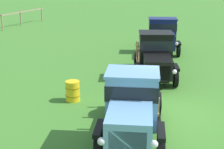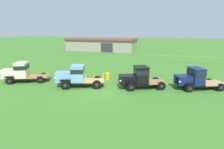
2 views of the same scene
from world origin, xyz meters
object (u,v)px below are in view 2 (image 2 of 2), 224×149
(vintage_truck_foreground_near, at_px, (20,72))
(vintage_truck_midrow_center, at_px, (139,77))
(oil_drum_beside_row, at_px, (107,76))
(vintage_truck_far_side, at_px, (194,78))
(farm_shed, at_px, (102,44))
(vintage_truck_second_in_line, at_px, (76,76))

(vintage_truck_foreground_near, xyz_separation_m, vintage_truck_midrow_center, (12.92, 1.60, 0.00))
(vintage_truck_midrow_center, xyz_separation_m, oil_drum_beside_row, (-3.94, 2.06, -0.75))
(vintage_truck_foreground_near, xyz_separation_m, vintage_truck_far_side, (18.19, 2.97, -0.07))
(farm_shed, relative_size, vintage_truck_foreground_near, 3.77)
(vintage_truck_second_in_line, bearing_deg, vintage_truck_far_side, 13.55)
(farm_shed, distance_m, vintage_truck_second_in_line, 33.49)
(farm_shed, xyz_separation_m, vintage_truck_midrow_center, (14.97, -30.93, -0.55))
(farm_shed, relative_size, vintage_truck_far_side, 3.75)
(vintage_truck_second_in_line, distance_m, vintage_truck_far_side, 11.80)
(farm_shed, bearing_deg, vintage_truck_far_side, -55.60)
(farm_shed, height_order, oil_drum_beside_row, farm_shed)
(farm_shed, relative_size, vintage_truck_second_in_line, 3.80)
(farm_shed, bearing_deg, vintage_truck_midrow_center, -64.17)
(vintage_truck_midrow_center, distance_m, vintage_truck_far_side, 5.44)
(vintage_truck_foreground_near, height_order, vintage_truck_second_in_line, vintage_truck_second_in_line)
(farm_shed, height_order, vintage_truck_second_in_line, farm_shed)
(vintage_truck_second_in_line, relative_size, oil_drum_beside_row, 6.25)
(vintage_truck_second_in_line, height_order, oil_drum_beside_row, vintage_truck_second_in_line)
(farm_shed, height_order, vintage_truck_foreground_near, farm_shed)
(vintage_truck_foreground_near, relative_size, vintage_truck_midrow_center, 1.04)
(vintage_truck_foreground_near, height_order, vintage_truck_far_side, vintage_truck_foreground_near)
(vintage_truck_far_side, xyz_separation_m, oil_drum_beside_row, (-9.20, 0.69, -0.67))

